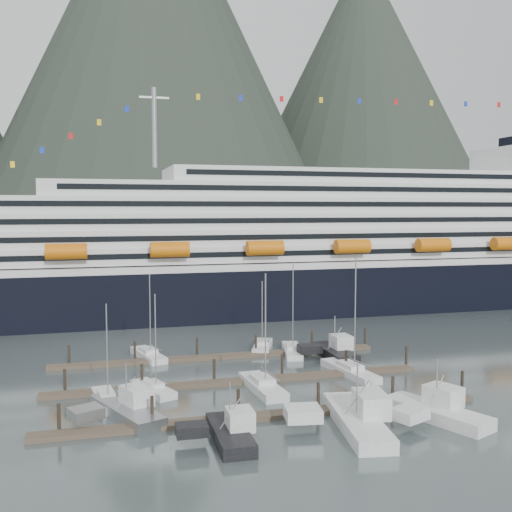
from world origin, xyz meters
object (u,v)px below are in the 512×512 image
object	(u,v)px
trawler_c	(355,418)
trawler_d	(436,411)
trawler_e	(334,351)
sailboat_b	(107,400)
sailboat_f	(263,347)
sailboat_g	(292,351)
cruise_ship	(337,253)
sailboat_e	(148,355)
sailboat_a	(153,389)
sailboat_d	(350,371)
trawler_a	(126,410)
sailboat_c	(262,387)
trawler_b	(229,432)

from	to	relation	value
trawler_c	trawler_d	distance (m)	9.06
trawler_e	trawler_c	bearing A→B (deg)	160.60
sailboat_b	trawler_d	distance (m)	35.93
sailboat_f	sailboat_g	bearing A→B (deg)	-114.77
cruise_ship	trawler_e	size ratio (longest dim) A/B	19.98
sailboat_g	trawler_c	distance (m)	31.08
sailboat_e	sailboat_a	bearing A→B (deg)	162.19
cruise_ship	sailboat_g	xyz separation A→B (m)	(-23.66, -39.07, -11.62)
sailboat_a	sailboat_d	xyz separation A→B (m)	(25.94, 1.11, 0.03)
cruise_ship	sailboat_e	distance (m)	58.83
sailboat_e	trawler_a	size ratio (longest dim) A/B	1.07
trawler_c	trawler_d	bearing A→B (deg)	-81.49
sailboat_f	trawler_d	size ratio (longest dim) A/B	0.93
sailboat_b	sailboat_c	bearing A→B (deg)	-97.71
trawler_c	trawler_e	size ratio (longest dim) A/B	1.42
trawler_a	trawler_d	world-z (taller)	trawler_d
sailboat_f	trawler_b	distance (m)	36.98
sailboat_b	sailboat_e	bearing A→B (deg)	-26.07
sailboat_a	sailboat_c	bearing A→B (deg)	-122.67
sailboat_f	trawler_e	distance (m)	11.53
cruise_ship	trawler_a	distance (m)	79.29
sailboat_a	trawler_d	size ratio (longest dim) A/B	1.02
trawler_b	trawler_d	size ratio (longest dim) A/B	0.80
sailboat_b	trawler_d	bearing A→B (deg)	-121.47
trawler_a	trawler_c	distance (m)	23.87
cruise_ship	sailboat_d	bearing A→B (deg)	-111.00
sailboat_g	trawler_a	size ratio (longest dim) A/B	1.20
cruise_ship	sailboat_f	world-z (taller)	cruise_ship
trawler_d	sailboat_f	bearing A→B (deg)	-8.73
sailboat_e	trawler_d	xyz separation A→B (m)	(26.59, -33.88, 0.48)
sailboat_a	trawler_c	size ratio (longest dim) A/B	0.83
trawler_b	sailboat_e	bearing A→B (deg)	9.02
trawler_a	trawler_b	size ratio (longest dim) A/B	1.25
sailboat_c	trawler_d	distance (m)	20.56
sailboat_f	trawler_e	xyz separation A→B (m)	(8.87, -7.35, 0.47)
sailboat_d	trawler_c	world-z (taller)	sailboat_d
sailboat_b	sailboat_d	world-z (taller)	sailboat_d
sailboat_c	sailboat_b	bearing A→B (deg)	86.30
trawler_e	sailboat_a	bearing A→B (deg)	109.64
sailboat_e	trawler_b	bearing A→B (deg)	173.04
sailboat_a	trawler_a	distance (m)	8.61
sailboat_c	trawler_a	bearing A→B (deg)	103.78
sailboat_f	trawler_c	bearing A→B (deg)	-159.28
sailboat_c	sailboat_g	xyz separation A→B (m)	(9.38, 16.54, -0.03)
sailboat_a	trawler_e	bearing A→B (deg)	-90.98
sailboat_c	trawler_e	size ratio (longest dim) A/B	1.42
sailboat_d	trawler_c	bearing A→B (deg)	149.92
sailboat_a	trawler_d	distance (m)	32.31
sailboat_a	sailboat_g	world-z (taller)	sailboat_g
sailboat_e	cruise_ship	bearing A→B (deg)	-65.84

